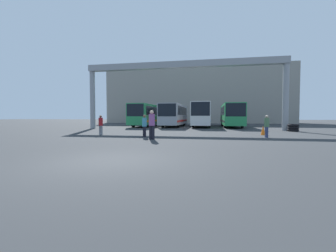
% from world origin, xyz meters
% --- Properties ---
extents(ground_plane, '(200.00, 200.00, 0.00)m').
position_xyz_m(ground_plane, '(0.00, 0.00, 0.00)').
color(ground_plane, '#2D3033').
extents(building_backdrop, '(40.66, 12.00, 12.34)m').
position_xyz_m(building_backdrop, '(0.00, 47.31, 6.17)').
color(building_backdrop, gray).
rests_on(building_backdrop, ground).
extents(overhead_gantry, '(22.24, 0.80, 7.58)m').
position_xyz_m(overhead_gantry, '(0.00, 18.22, 6.15)').
color(overhead_gantry, gray).
rests_on(overhead_gantry, ground).
extents(bus_slot_0, '(2.47, 10.27, 3.16)m').
position_xyz_m(bus_slot_0, '(-6.10, 25.27, 1.82)').
color(bus_slot_0, '#268C4C').
rests_on(bus_slot_0, ground).
extents(bus_slot_1, '(2.51, 11.76, 3.16)m').
position_xyz_m(bus_slot_1, '(-2.03, 26.02, 1.82)').
color(bus_slot_1, '#999EA5').
rests_on(bus_slot_1, ground).
extents(bus_slot_2, '(2.46, 12.47, 3.31)m').
position_xyz_m(bus_slot_2, '(2.03, 26.37, 1.91)').
color(bus_slot_2, silver).
rests_on(bus_slot_2, ground).
extents(bus_slot_3, '(2.50, 11.85, 3.12)m').
position_xyz_m(bus_slot_3, '(6.10, 26.06, 1.80)').
color(bus_slot_3, '#268C4C').
rests_on(bus_slot_3, ground).
extents(pedestrian_near_right, '(0.33, 0.33, 1.57)m').
position_xyz_m(pedestrian_near_right, '(7.10, 9.78, 0.84)').
color(pedestrian_near_right, navy).
rests_on(pedestrian_near_right, ground).
extents(pedestrian_mid_left, '(0.33, 0.33, 1.59)m').
position_xyz_m(pedestrian_mid_left, '(-1.38, 8.59, 0.85)').
color(pedestrian_mid_left, black).
rests_on(pedestrian_mid_left, ground).
extents(pedestrian_near_left, '(0.39, 0.39, 1.87)m').
position_xyz_m(pedestrian_near_left, '(-0.43, 7.07, 0.99)').
color(pedestrian_near_left, black).
rests_on(pedestrian_near_left, ground).
extents(pedestrian_mid_right, '(0.33, 0.33, 1.57)m').
position_xyz_m(pedestrian_mid_right, '(-5.29, 9.60, 0.84)').
color(pedestrian_mid_right, gray).
rests_on(pedestrian_mid_right, ground).
extents(traffic_cone, '(0.36, 0.36, 0.74)m').
position_xyz_m(traffic_cone, '(7.34, 11.99, 0.37)').
color(traffic_cone, orange).
rests_on(traffic_cone, ground).
extents(tire_stack, '(1.04, 1.04, 0.72)m').
position_xyz_m(tire_stack, '(11.26, 17.19, 0.36)').
color(tire_stack, black).
rests_on(tire_stack, ground).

